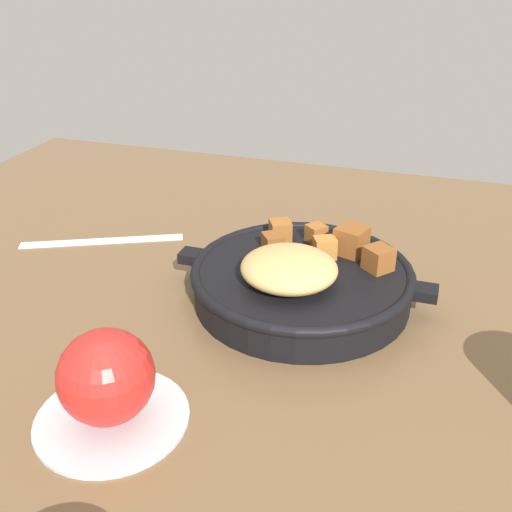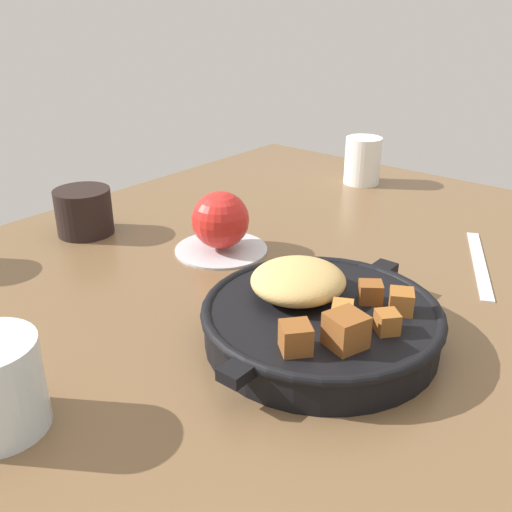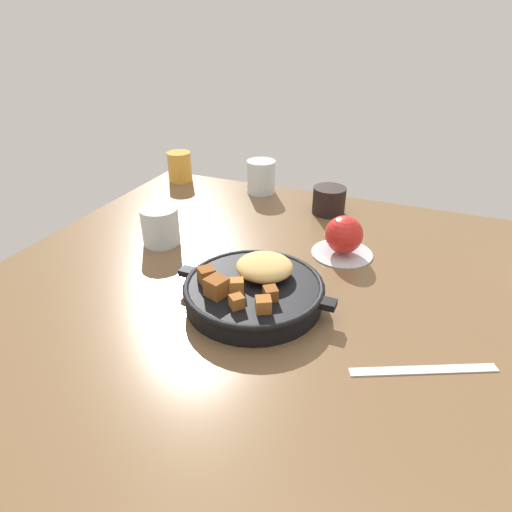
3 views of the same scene
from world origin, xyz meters
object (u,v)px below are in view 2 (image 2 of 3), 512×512
Objects in this scene: cast_iron_skillet at (319,317)px; butter_knife at (479,263)px; white_creamer_pitcher at (363,161)px; red_apple at (220,220)px; coffee_mug_dark at (84,212)px.

butter_knife is (28.95, -6.19, -2.60)cm from cast_iron_skillet.
red_apple is at bearing -178.80° from white_creamer_pitcher.
butter_knife is at bearing -61.60° from coffee_mug_dark.
cast_iron_skillet is at bearing 142.68° from butter_knife.
white_creamer_pitcher is (21.23, 30.32, 4.13)cm from butter_knife.
cast_iron_skillet is at bearing -114.00° from red_apple.
coffee_mug_dark is at bearing 93.16° from butter_knife.
cast_iron_skillet is 3.65× the size of red_apple.
red_apple is 0.37× the size of butter_knife.
red_apple is 0.96× the size of coffee_mug_dark.
coffee_mug_dark is at bearing 158.27° from white_creamer_pitcher.
coffee_mug_dark is (-8.14, 19.94, -1.18)cm from red_apple.
coffee_mug_dark reaches higher than butter_knife.
white_creamer_pitcher is (50.18, 24.12, 1.53)cm from cast_iron_skillet.
coffee_mug_dark is (2.23, 43.23, 0.61)cm from cast_iron_skillet.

